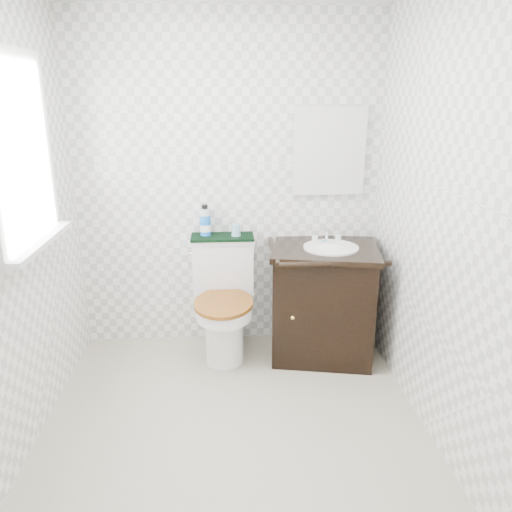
{
  "coord_description": "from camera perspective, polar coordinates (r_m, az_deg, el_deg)",
  "views": [
    {
      "loc": [
        -0.03,
        -2.38,
        1.83
      ],
      "look_at": [
        0.17,
        0.75,
        0.81
      ],
      "focal_mm": 35.0,
      "sensor_mm": 36.0,
      "label": 1
    }
  ],
  "objects": [
    {
      "name": "vanity",
      "position": [
        3.64,
        7.75,
        -4.83
      ],
      "size": [
        0.83,
        0.75,
        0.92
      ],
      "color": "black",
      "rests_on": "floor"
    },
    {
      "name": "wall_back",
      "position": [
        3.64,
        -3.18,
        7.92
      ],
      "size": [
        2.4,
        0.0,
        2.4
      ],
      "primitive_type": "plane",
      "rotation": [
        1.57,
        0.0,
        0.0
      ],
      "color": "white",
      "rests_on": "ground"
    },
    {
      "name": "wall_right",
      "position": [
        2.71,
        21.1,
        3.27
      ],
      "size": [
        0.0,
        2.4,
        2.4
      ],
      "primitive_type": "plane",
      "rotation": [
        1.57,
        0.0,
        -1.57
      ],
      "color": "white",
      "rests_on": "ground"
    },
    {
      "name": "toilet",
      "position": [
        3.65,
        -3.71,
        -5.69
      ],
      "size": [
        0.46,
        0.65,
        0.85
      ],
      "color": "white",
      "rests_on": "floor"
    },
    {
      "name": "floor",
      "position": [
        3.0,
        -2.49,
        -19.62
      ],
      "size": [
        2.4,
        2.4,
        0.0
      ],
      "primitive_type": "plane",
      "color": "beige",
      "rests_on": "ground"
    },
    {
      "name": "towel",
      "position": [
        3.61,
        -3.86,
        2.19
      ],
      "size": [
        0.45,
        0.22,
        0.02
      ],
      "primitive_type": "cube",
      "color": "black",
      "rests_on": "toilet"
    },
    {
      "name": "wall_front",
      "position": [
        1.34,
        -2.01,
        -10.1
      ],
      "size": [
        2.4,
        0.0,
        2.4
      ],
      "primitive_type": "plane",
      "rotation": [
        -1.57,
        0.0,
        0.0
      ],
      "color": "white",
      "rests_on": "ground"
    },
    {
      "name": "cup",
      "position": [
        3.59,
        -2.31,
        2.99
      ],
      "size": [
        0.07,
        0.07,
        0.09
      ],
      "primitive_type": "cone",
      "color": "#7CAFCC",
      "rests_on": "towel"
    },
    {
      "name": "mouthwash_bottle",
      "position": [
        3.61,
        -5.83,
        3.97
      ],
      "size": [
        0.08,
        0.08,
        0.22
      ],
      "color": "blue",
      "rests_on": "towel"
    },
    {
      "name": "wall_left",
      "position": [
        2.69,
        -27.04,
        2.37
      ],
      "size": [
        0.0,
        2.4,
        2.4
      ],
      "primitive_type": "plane",
      "rotation": [
        1.57,
        0.0,
        1.57
      ],
      "color": "white",
      "rests_on": "ground"
    },
    {
      "name": "trash_bin",
      "position": [
        3.9,
        3.76,
        -7.74
      ],
      "size": [
        0.23,
        0.2,
        0.28
      ],
      "color": "silver",
      "rests_on": "floor"
    },
    {
      "name": "window",
      "position": [
        2.85,
        -25.56,
        10.56
      ],
      "size": [
        0.02,
        0.7,
        0.9
      ],
      "primitive_type": "cube",
      "color": "white",
      "rests_on": "wall_left"
    },
    {
      "name": "mirror",
      "position": [
        3.66,
        8.35,
        11.77
      ],
      "size": [
        0.5,
        0.02,
        0.6
      ],
      "primitive_type": "cube",
      "color": "silver",
      "rests_on": "wall_back"
    },
    {
      "name": "soap_bar",
      "position": [
        3.61,
        7.78,
        1.66
      ],
      "size": [
        0.06,
        0.04,
        0.02
      ],
      "primitive_type": "ellipsoid",
      "color": "#1A6D7D",
      "rests_on": "vanity"
    }
  ]
}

